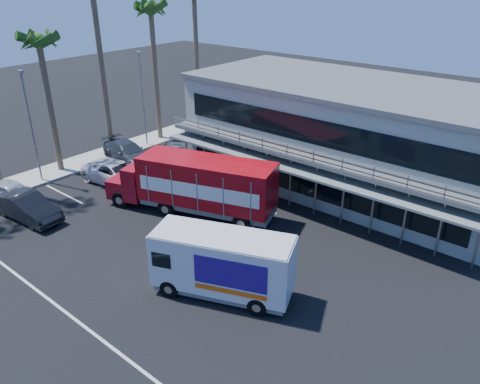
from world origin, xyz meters
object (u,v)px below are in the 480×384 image
Objects in this scene: red_truck at (196,184)px; white_van at (223,263)px; parked_car_a at (12,192)px; parked_car_b at (27,207)px.

red_truck reaches higher than white_van.
parked_car_b is at bearing -111.03° from parked_car_a.
red_truck is 2.60× the size of parked_car_a.
parked_car_a is at bearing 163.55° from white_van.
red_truck is 1.62× the size of white_van.
parked_car_b is (-7.57, -7.26, -1.22)m from red_truck.
parked_car_a is (-17.33, -1.66, -0.97)m from white_van.
red_truck is at bearing -51.61° from parked_car_b.
parked_car_b is (3.00, -0.50, 0.08)m from parked_car_a.
parked_car_b is at bearing 166.65° from white_van.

